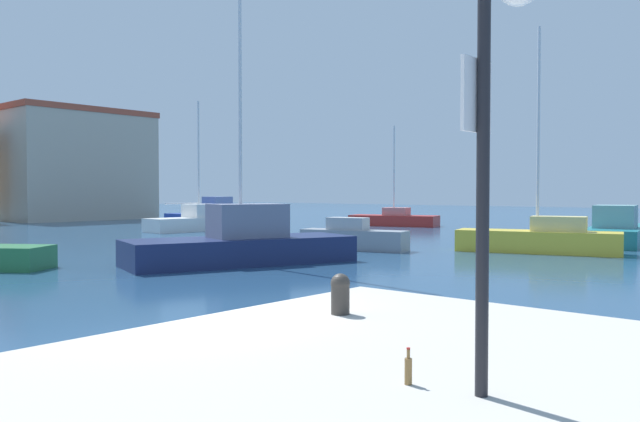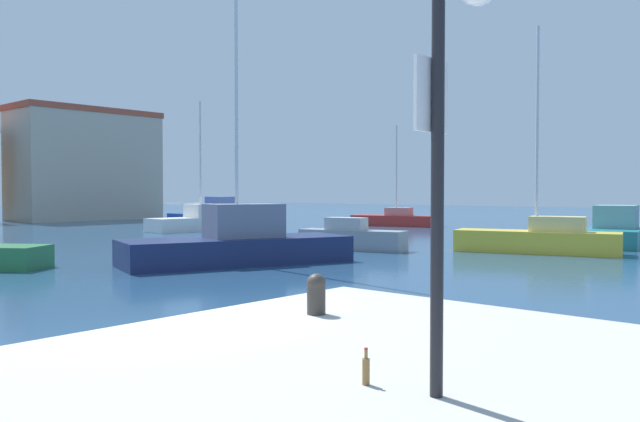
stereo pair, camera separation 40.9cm
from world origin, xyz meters
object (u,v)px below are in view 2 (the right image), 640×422
Objects in this scene: lamppost at (438,4)px; sailboat_yellow_distant_east at (539,238)px; sailboat_white_center_channel at (201,221)px; motorboat_teal_near_pier at (619,231)px; mooring_bollard at (316,292)px; motorboat_grey_behind_lamppost at (351,238)px; sailboat_red_mid_harbor at (396,219)px; sailboat_navy_far_left at (238,243)px; motorboat_blue_outer_mooring at (214,215)px; bottle at (366,370)px.

lamppost is 22.79m from sailboat_yellow_distant_east.
sailboat_white_center_channel is 0.95× the size of motorboat_teal_near_pier.
motorboat_grey_behind_lamppost is at bearing 37.63° from mooring_bollard.
sailboat_red_mid_harbor is (12.57, -6.23, -0.13)m from sailboat_white_center_channel.
sailboat_navy_far_left is at bearing 149.96° from sailboat_yellow_distant_east.
lamppost is 0.49× the size of sailboat_yellow_distant_east.
lamppost is at bearing -126.75° from motorboat_blue_outer_mooring.
motorboat_grey_behind_lamppost is (-4.18, -15.63, -0.10)m from sailboat_white_center_channel.
lamppost is 41.63m from sailboat_red_mid_harbor.
motorboat_teal_near_pier is at bearing -73.85° from sailboat_white_center_channel.
sailboat_red_mid_harbor is 1.02× the size of motorboat_blue_outer_mooring.
sailboat_navy_far_left is 12.27m from sailboat_yellow_distant_east.
lamppost is 2.92m from bottle.
sailboat_yellow_distant_east is (21.03, 8.12, -3.32)m from lamppost.
motorboat_teal_near_pier reaches higher than motorboat_grey_behind_lamppost.
sailboat_yellow_distant_east is (21.15, 7.54, -0.46)m from bottle.
motorboat_grey_behind_lamppost is 0.55× the size of motorboat_teal_near_pier.
motorboat_grey_behind_lamppost is at bearing 145.50° from motorboat_teal_near_pier.
sailboat_red_mid_harbor is at bearing 33.47° from mooring_bollard.
motorboat_grey_behind_lamppost is at bearing -114.83° from motorboat_blue_outer_mooring.
lamppost is at bearing -165.62° from motorboat_teal_near_pier.
sailboat_yellow_distant_east is 1.06× the size of motorboat_teal_near_pier.
sailboat_white_center_channel is 1.71× the size of motorboat_grey_behind_lamppost.
motorboat_teal_near_pier is (6.91, -0.96, 0.00)m from sailboat_yellow_distant_east.
sailboat_red_mid_harbor is at bearing 34.65° from bottle.
sailboat_navy_far_left is 27.56m from motorboat_blue_outer_mooring.
sailboat_red_mid_harbor reaches higher than bottle.
lamppost is 22.74m from motorboat_grey_behind_lamppost.
bottle is at bearing -125.75° from sailboat_white_center_channel.
lamppost is at bearing -122.36° from mooring_bollard.
lamppost is 0.63× the size of sailboat_red_mid_harbor.
motorboat_teal_near_pier is (17.53, -7.10, -0.11)m from sailboat_navy_far_left.
sailboat_red_mid_harbor is at bearing 51.22° from sailboat_yellow_distant_east.
sailboat_red_mid_harbor is 20.41m from sailboat_yellow_distant_east.
mooring_bollard is 0.06× the size of sailboat_white_center_channel.
motorboat_grey_behind_lamppost is at bearing -150.70° from sailboat_red_mid_harbor.
motorboat_blue_outer_mooring is at bearing 45.74° from sailboat_white_center_channel.
bottle is at bearing -166.80° from motorboat_teal_near_pier.
lamppost is 14.89× the size of bottle.
mooring_bollard is at bearing -142.37° from motorboat_grey_behind_lamppost.
motorboat_grey_behind_lamppost is (17.19, 14.06, -0.53)m from bottle.
bottle is 0.03× the size of sailboat_yellow_distant_east.
motorboat_teal_near_pier is at bearing 14.38° from lamppost.
motorboat_grey_behind_lamppost is at bearing 40.62° from lamppost.
sailboat_red_mid_harbor is (33.94, 23.45, -0.56)m from bottle.
lamppost reaches higher than motorboat_blue_outer_mooring.
sailboat_white_center_channel is 1.14× the size of sailboat_red_mid_harbor.
lamppost is at bearing -158.89° from sailboat_yellow_distant_east.
mooring_bollard reaches higher than motorboat_grey_behind_lamppost.
motorboat_grey_behind_lamppost is 23.79m from motorboat_blue_outer_mooring.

